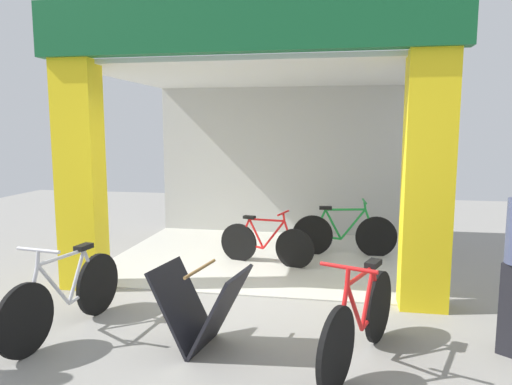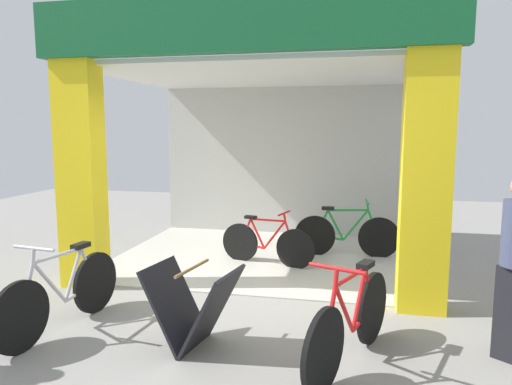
{
  "view_description": "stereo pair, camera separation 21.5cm",
  "coord_description": "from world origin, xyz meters",
  "px_view_note": "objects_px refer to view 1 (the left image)",
  "views": [
    {
      "loc": [
        1.12,
        -5.41,
        2.02
      ],
      "look_at": [
        0.0,
        0.9,
        1.15
      ],
      "focal_mm": 33.31,
      "sensor_mm": 36.0,
      "label": 1
    },
    {
      "loc": [
        1.33,
        -5.37,
        2.02
      ],
      "look_at": [
        0.0,
        0.9,
        1.15
      ],
      "focal_mm": 33.31,
      "sensor_mm": 36.0,
      "label": 2
    }
  ],
  "objects_px": {
    "bicycle_inside_1": "(344,234)",
    "bicycle_parked_1": "(66,296)",
    "bicycle_inside_0": "(266,243)",
    "sandwich_board_sign": "(201,308)",
    "bicycle_parked_0": "(360,321)"
  },
  "relations": [
    {
      "from": "bicycle_inside_0",
      "to": "bicycle_parked_1",
      "type": "height_order",
      "value": "bicycle_parked_1"
    },
    {
      "from": "bicycle_inside_0",
      "to": "sandwich_board_sign",
      "type": "bearing_deg",
      "value": -93.41
    },
    {
      "from": "bicycle_inside_1",
      "to": "sandwich_board_sign",
      "type": "height_order",
      "value": "bicycle_inside_1"
    },
    {
      "from": "bicycle_inside_1",
      "to": "sandwich_board_sign",
      "type": "distance_m",
      "value": 3.71
    },
    {
      "from": "bicycle_parked_1",
      "to": "bicycle_inside_0",
      "type": "bearing_deg",
      "value": 59.52
    },
    {
      "from": "bicycle_inside_1",
      "to": "sandwich_board_sign",
      "type": "relative_size",
      "value": 1.82
    },
    {
      "from": "bicycle_inside_1",
      "to": "bicycle_parked_1",
      "type": "xyz_separation_m",
      "value": [
        -2.72,
        -3.39,
        0.01
      ]
    },
    {
      "from": "bicycle_inside_0",
      "to": "sandwich_board_sign",
      "type": "xyz_separation_m",
      "value": [
        -0.17,
        -2.77,
        0.06
      ]
    },
    {
      "from": "bicycle_parked_0",
      "to": "sandwich_board_sign",
      "type": "distance_m",
      "value": 1.43
    },
    {
      "from": "bicycle_parked_1",
      "to": "bicycle_parked_0",
      "type": "bearing_deg",
      "value": -2.5
    },
    {
      "from": "bicycle_parked_0",
      "to": "bicycle_parked_1",
      "type": "relative_size",
      "value": 0.96
    },
    {
      "from": "bicycle_parked_1",
      "to": "sandwich_board_sign",
      "type": "relative_size",
      "value": 1.88
    },
    {
      "from": "bicycle_parked_1",
      "to": "sandwich_board_sign",
      "type": "distance_m",
      "value": 1.42
    },
    {
      "from": "bicycle_parked_0",
      "to": "bicycle_inside_0",
      "type": "bearing_deg",
      "value": 114.23
    },
    {
      "from": "bicycle_parked_0",
      "to": "sandwich_board_sign",
      "type": "xyz_separation_m",
      "value": [
        -1.43,
        0.04,
        0.0
      ]
    }
  ]
}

